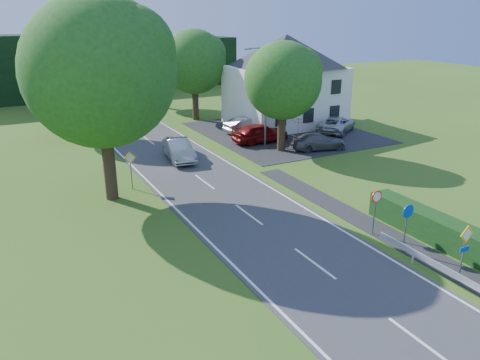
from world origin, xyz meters
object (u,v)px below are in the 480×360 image
parasol (299,130)px  moving_car (179,150)px  streetlight (264,92)px  parked_car_grey (319,141)px  motorcycle (169,141)px  parked_car_red (260,133)px  parked_car_silver_a (247,125)px  parked_car_silver_b (337,124)px

parasol → moving_car: bearing=-179.3°
moving_car → streetlight: bearing=11.7°
parasol → parked_car_grey: bearing=-87.7°
motorcycle → parasol: (10.26, -3.89, 0.58)m
moving_car → parked_car_red: size_ratio=0.96×
moving_car → parasol: (10.91, 0.13, 0.28)m
moving_car → parked_car_grey: bearing=-6.2°
moving_car → parked_car_silver_a: moving_car is taller
moving_car → parked_car_silver_b: 16.12m
moving_car → motorcycle: moving_car is taller
streetlight → parked_car_red: bearing=77.5°
motorcycle → parasol: 10.99m
parasol → motorcycle: bearing=159.2°
streetlight → parked_car_silver_b: bearing=5.3°
parked_car_silver_b → parasol: bearing=70.0°
parked_car_grey → parasol: bearing=16.3°
streetlight → parked_car_grey: size_ratio=1.78×
moving_car → parked_car_grey: moving_car is taller
parked_car_silver_a → parked_car_grey: size_ratio=0.97×
moving_car → parked_car_grey: (11.02, -2.60, -0.12)m
parked_car_silver_a → parked_car_silver_b: (7.42, -3.71, 0.02)m
streetlight → motorcycle: streetlight is taller
moving_car → parked_car_silver_a: size_ratio=1.07×
motorcycle → parked_car_silver_a: parked_car_silver_a is taller
motorcycle → parasol: parasol is taller
streetlight → parked_car_silver_b: streetlight is taller
parked_car_red → parked_car_grey: 5.14m
parked_car_silver_b → parked_car_red: bearing=55.1°
motorcycle → parked_car_silver_b: parked_car_silver_b is taller
streetlight → parasol: size_ratio=3.42×
motorcycle → parked_car_red: (7.31, -2.48, 0.36)m
motorcycle → parked_car_red: size_ratio=0.37×
motorcycle → parasol: bearing=-11.3°
streetlight → parked_car_red: 3.71m
parked_car_silver_a → streetlight: bearing=164.7°
motorcycle → parked_car_silver_a: bearing=17.2°
parked_car_red → parked_car_grey: size_ratio=1.08×
parked_car_red → parked_car_grey: (3.06, -4.13, -0.18)m
streetlight → parasol: (3.15, -0.50, -3.37)m
parked_car_grey → parked_car_silver_b: (5.04, 3.99, 0.09)m
moving_car → parked_car_silver_a: bearing=37.7°
streetlight → parasol: streetlight is taller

